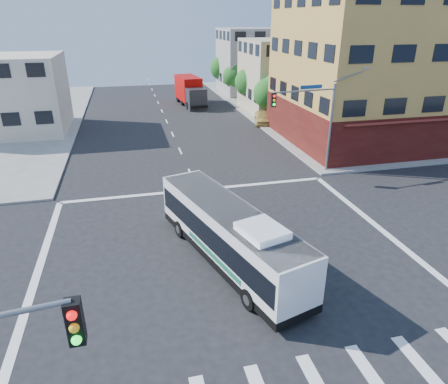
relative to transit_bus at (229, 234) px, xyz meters
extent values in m
plane|color=black|center=(0.09, 0.05, -1.62)|extent=(120.00, 120.00, 0.00)
cube|color=gray|center=(35.09, 35.05, -1.54)|extent=(50.00, 50.00, 0.15)
cube|color=gold|center=(20.09, 18.55, 5.38)|extent=(18.00, 15.00, 14.00)
cube|color=#511B12|center=(20.09, 18.55, 0.38)|extent=(18.09, 15.08, 4.00)
cube|color=maroon|center=(20.09, 11.45, 1.98)|extent=(16.00, 1.60, 0.51)
cube|color=tan|center=(17.09, 34.05, 2.88)|extent=(12.00, 10.00, 9.00)
cube|color=#989893|center=(17.09, 48.05, 3.38)|extent=(12.00, 10.00, 10.00)
cube|color=beige|center=(-16.91, 30.05, 2.38)|extent=(12.00, 10.00, 8.00)
cylinder|color=gray|center=(10.89, 10.85, 1.88)|extent=(0.18, 0.18, 7.00)
cylinder|color=gray|center=(8.39, 10.60, 4.98)|extent=(5.01, 0.62, 0.12)
cube|color=black|center=(5.89, 10.35, 4.48)|extent=(0.32, 0.30, 1.00)
sphere|color=#FF0C0C|center=(5.89, 10.18, 4.78)|extent=(0.20, 0.20, 0.20)
sphere|color=yellow|center=(5.89, 10.18, 4.48)|extent=(0.20, 0.20, 0.20)
sphere|color=#19FF33|center=(5.89, 10.18, 4.18)|extent=(0.20, 0.20, 0.20)
cube|color=navy|center=(8.89, 10.65, 5.23)|extent=(1.80, 0.22, 0.28)
cube|color=gray|center=(13.39, 11.10, 6.38)|extent=(0.50, 0.22, 0.14)
cube|color=black|center=(-5.71, -10.25, 4.48)|extent=(0.32, 0.30, 1.00)
sphere|color=#FF0C0C|center=(-5.71, -10.42, 4.78)|extent=(0.20, 0.20, 0.20)
sphere|color=yellow|center=(-5.71, -10.42, 4.48)|extent=(0.20, 0.20, 0.20)
sphere|color=#19FF33|center=(-5.71, -10.42, 4.18)|extent=(0.20, 0.20, 0.20)
cylinder|color=#3A2015|center=(11.89, 28.05, -0.66)|extent=(0.28, 0.28, 1.92)
sphere|color=#1B6121|center=(11.89, 28.05, 1.75)|extent=(3.60, 3.60, 3.60)
sphere|color=#1B6121|center=(12.29, 27.75, 2.65)|extent=(2.52, 2.52, 2.52)
cylinder|color=#3A2015|center=(11.89, 36.05, -0.62)|extent=(0.28, 0.28, 1.99)
sphere|color=#1B6121|center=(11.89, 36.05, 1.90)|extent=(3.80, 3.80, 3.80)
sphere|color=#1B6121|center=(12.29, 35.75, 2.85)|extent=(2.66, 2.66, 2.66)
cylinder|color=#3A2015|center=(11.89, 44.05, -0.67)|extent=(0.28, 0.28, 1.89)
sphere|color=#1B6121|center=(11.89, 44.05, 1.63)|extent=(3.40, 3.40, 3.40)
sphere|color=#1B6121|center=(12.29, 43.75, 2.48)|extent=(2.38, 2.38, 2.38)
cylinder|color=#3A2015|center=(11.89, 52.05, -0.60)|extent=(0.28, 0.28, 2.03)
sphere|color=#1B6121|center=(11.89, 52.05, 2.01)|extent=(4.00, 4.00, 4.00)
sphere|color=#1B6121|center=(12.29, 51.75, 3.01)|extent=(2.80, 2.80, 2.80)
cube|color=black|center=(-0.01, 0.02, -1.11)|extent=(5.45, 11.41, 0.42)
cube|color=white|center=(-0.01, 0.02, 0.03)|extent=(5.43, 11.38, 2.65)
cube|color=black|center=(-0.01, 0.02, 0.19)|extent=(5.38, 11.07, 1.16)
cube|color=black|center=(-1.57, 5.32, 0.10)|extent=(2.11, 0.67, 1.26)
cube|color=#E5590C|center=(-1.58, 5.35, 1.03)|extent=(1.72, 0.55, 0.26)
cube|color=white|center=(-0.01, 0.02, 1.30)|extent=(5.33, 11.15, 0.11)
cube|color=white|center=(0.78, -2.66, 1.53)|extent=(2.17, 2.43, 0.33)
cube|color=#13684B|center=(-1.02, -0.77, -0.64)|extent=(1.47, 4.91, 0.26)
cube|color=#13684B|center=(1.27, -0.09, -0.64)|extent=(1.47, 4.91, 0.26)
cylinder|color=black|center=(-2.08, 3.13, -1.14)|extent=(0.54, 1.01, 0.97)
cylinder|color=#99999E|center=(-2.21, 3.09, -1.14)|extent=(0.17, 0.47, 0.48)
cylinder|color=black|center=(0.05, 3.76, -1.14)|extent=(0.54, 1.01, 0.97)
cylinder|color=#99999E|center=(0.18, 3.80, -1.14)|extent=(0.17, 0.47, 0.48)
cylinder|color=black|center=(-0.06, -3.72, -1.14)|extent=(0.54, 1.01, 0.97)
cylinder|color=#99999E|center=(-0.19, -3.76, -1.14)|extent=(0.17, 0.47, 0.48)
cylinder|color=black|center=(2.07, -3.09, -1.14)|extent=(0.54, 1.01, 0.97)
cylinder|color=#99999E|center=(2.20, -3.06, -1.14)|extent=(0.17, 0.47, 0.48)
cube|color=#252429|center=(4.79, 36.97, -0.22)|extent=(2.70, 2.61, 2.80)
cube|color=black|center=(4.90, 35.95, 0.21)|extent=(2.25, 0.32, 1.08)
cube|color=#B40503|center=(4.37, 41.03, 0.64)|extent=(3.19, 6.26, 3.23)
cube|color=black|center=(4.50, 39.75, -1.03)|extent=(3.24, 8.80, 0.32)
cylinder|color=black|center=(3.64, 37.06, -1.08)|extent=(0.41, 1.10, 1.08)
cylinder|color=black|center=(5.89, 37.30, -1.08)|extent=(0.41, 1.10, 1.08)
cylinder|color=black|center=(3.32, 40.16, -1.08)|extent=(0.41, 1.10, 1.08)
cylinder|color=black|center=(5.57, 40.40, -1.08)|extent=(0.41, 1.10, 1.08)
cylinder|color=black|center=(3.04, 42.84, -1.08)|extent=(0.41, 1.10, 1.08)
cylinder|color=black|center=(5.29, 43.07, -1.08)|extent=(0.41, 1.10, 1.08)
imported|color=#D4B75B|center=(10.92, 27.23, -0.88)|extent=(2.81, 4.63, 1.47)
camera|label=1|loc=(-4.32, -16.83, 9.89)|focal=32.00mm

